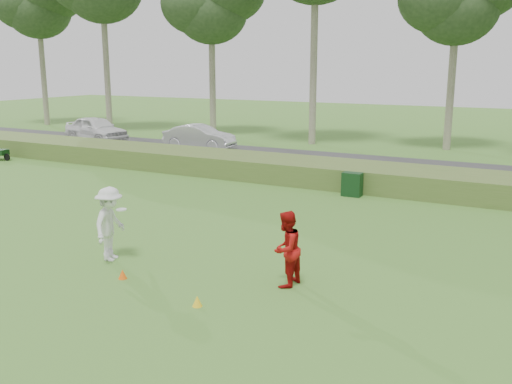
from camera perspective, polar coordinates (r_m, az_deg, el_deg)
The scene contains 13 objects.
ground at distance 13.93m, azimuth -7.78°, elevation -8.46°, with size 120.00×120.00×0.00m, color #396F25.
reed_strip at distance 24.21m, azimuth 8.87°, elevation 1.74°, with size 80.00×3.00×0.90m, color #456127.
park_road at distance 28.98m, azimuth 12.09°, elevation 2.57°, with size 80.00×6.00×0.06m, color #2D2D2D.
tree_0 at distance 50.95m, azimuth -21.00°, elevation 17.25°, with size 6.76×6.76×13.00m.
tree_2 at distance 40.93m, azimuth -4.51°, elevation 18.27°, with size 6.50×6.50×12.00m.
player_white at distance 15.19m, azimuth -14.39°, elevation -3.10°, with size 1.04×1.39×1.93m.
player_red at distance 13.05m, azimuth 3.02°, elevation -5.71°, with size 0.86×0.67×1.77m, color #A50F0E.
cone_orange at distance 14.06m, azimuth -13.20°, elevation -8.00°, with size 0.21×0.21×0.23m, color #FF5D0D.
cone_yellow at distance 12.29m, azimuth -5.90°, elevation -10.80°, with size 0.21×0.21×0.24m, color yellow.
utility_cabinet at distance 22.23m, azimuth 9.59°, elevation 0.76°, with size 0.74×0.46×0.92m, color black.
wheelbarrow at distance 33.07m, azimuth -24.22°, elevation 3.64°, with size 1.17×0.60×0.57m.
car_left at distance 38.13m, azimuth -15.70°, elevation 6.07°, with size 1.94×4.83×1.65m, color white.
car_mid at distance 33.99m, azimuth -5.68°, elevation 5.52°, with size 1.50×4.29×1.41m, color silver.
Camera 1 is at (7.65, -10.51, 5.01)m, focal length 40.00 mm.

